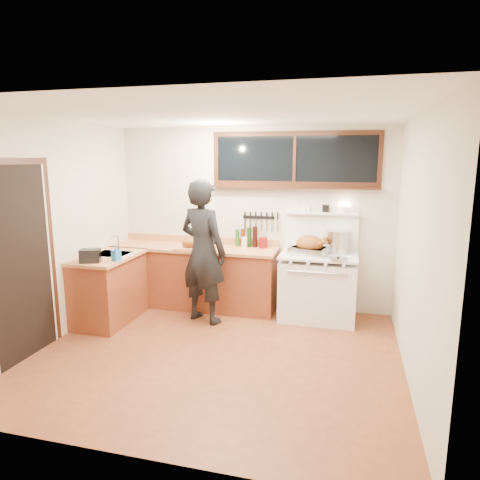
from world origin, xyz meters
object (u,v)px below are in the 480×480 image
(vintage_stove, at_px, (318,285))
(man, at_px, (203,252))
(cutting_board, at_px, (190,245))
(roast_turkey, at_px, (310,247))

(vintage_stove, bearing_deg, man, -161.90)
(cutting_board, relative_size, roast_turkey, 0.85)
(vintage_stove, relative_size, man, 0.83)
(roast_turkey, bearing_deg, cutting_board, -178.33)
(vintage_stove, xyz_separation_m, cutting_board, (-1.80, -0.10, 0.49))
(vintage_stove, height_order, man, man)
(roast_turkey, bearing_deg, vintage_stove, 22.70)
(vintage_stove, distance_m, man, 1.62)
(cutting_board, height_order, roast_turkey, roast_turkey)
(man, distance_m, cutting_board, 0.50)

